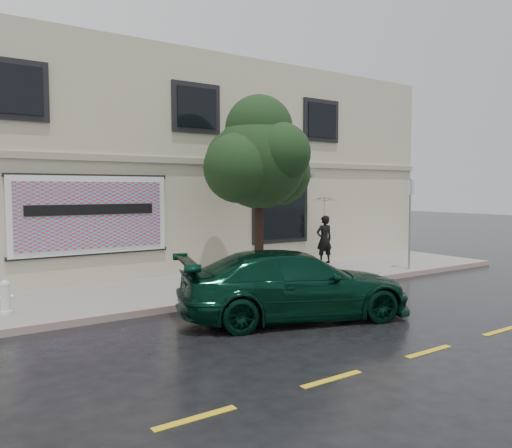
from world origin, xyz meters
TOP-DOWN VIEW (x-y plane):
  - ground at (0.00, 0.00)m, footprint 90.00×90.00m
  - sidewalk at (0.00, 3.25)m, footprint 20.00×3.50m
  - curb at (0.00, 1.50)m, footprint 20.00×0.18m
  - road_marking at (0.00, -3.50)m, footprint 19.00×0.12m
  - building at (0.00, 9.00)m, footprint 20.00×8.12m
  - billboard at (-3.20, 4.92)m, footprint 4.30×0.16m
  - car at (-0.50, -0.50)m, footprint 5.39×3.60m
  - pedestrian at (4.66, 4.35)m, footprint 0.67×0.50m
  - umbrella at (4.66, 4.35)m, footprint 0.96×0.96m
  - street_tree at (0.79, 2.74)m, footprint 2.61×2.61m
  - fire_hydrant at (-5.64, 2.69)m, footprint 0.29×0.28m
  - sign_pole at (6.04, 1.80)m, footprint 0.36×0.06m

SIDE VIEW (x-z plane):
  - ground at x=0.00m, z-range 0.00..0.00m
  - road_marking at x=0.00m, z-range 0.00..0.01m
  - sidewalk at x=0.00m, z-range 0.00..0.15m
  - curb at x=0.00m, z-range -0.01..0.15m
  - fire_hydrant at x=-5.64m, z-range 0.14..0.86m
  - car at x=-0.50m, z-range 0.00..1.44m
  - pedestrian at x=4.66m, z-range 0.15..1.83m
  - sign_pole at x=6.04m, z-range 0.42..3.35m
  - billboard at x=-3.20m, z-range 0.95..3.15m
  - umbrella at x=4.66m, z-range 1.83..2.51m
  - street_tree at x=0.79m, z-range 1.16..5.82m
  - building at x=0.00m, z-range 0.00..7.00m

